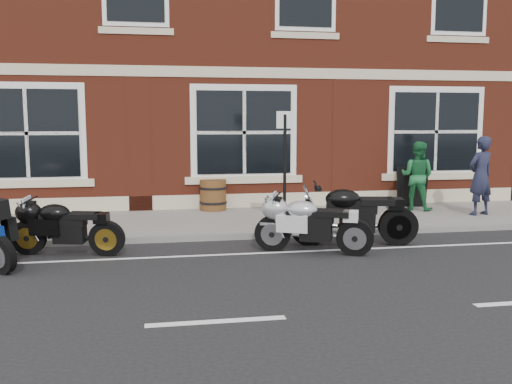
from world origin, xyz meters
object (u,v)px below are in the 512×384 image
pedestrian_left (481,176)px  moto_sport_silver (311,223)px  moto_sport_black (65,225)px  pedestrian_right (417,176)px  moto_naked_black (351,212)px  a_board_sign (412,187)px  parking_sign (285,162)px  barrel_planter (213,195)px

pedestrian_left → moto_sport_silver: bearing=12.7°
moto_sport_black → pedestrian_right: 8.21m
moto_naked_black → pedestrian_right: 3.99m
moto_naked_black → moto_sport_silver: bearing=128.8°
moto_sport_silver → moto_naked_black: (0.89, 0.49, 0.07)m
moto_sport_silver → moto_naked_black: bearing=-37.2°
pedestrian_left → pedestrian_right: pedestrian_left is taller
moto_naked_black → a_board_sign: 4.46m
moto_sport_silver → pedestrian_right: size_ratio=1.16×
a_board_sign → parking_sign: size_ratio=0.43×
a_board_sign → parking_sign: parking_sign is taller
parking_sign → pedestrian_right: bearing=34.7°
moto_sport_silver → barrel_planter: bearing=40.7°
pedestrian_left → a_board_sign: (-0.95, 1.48, -0.40)m
moto_sport_silver → pedestrian_left: size_ratio=1.07×
moto_sport_silver → pedestrian_right: bearing=-22.1°
pedestrian_left → pedestrian_right: bearing=-56.7°
pedestrian_right → parking_sign: 4.22m
moto_sport_black → barrel_planter: moto_sport_black is taller
barrel_planter → a_board_sign: bearing=-3.2°
pedestrian_right → barrel_planter: bearing=32.9°
moto_sport_black → pedestrian_left: (8.77, 1.88, 0.51)m
barrel_planter → parking_sign: 3.13m
pedestrian_left → a_board_sign: size_ratio=1.82×
moto_sport_silver → barrel_planter: moto_sport_silver is taller
pedestrian_right → parking_sign: parking_sign is taller
moto_naked_black → barrel_planter: bearing=40.0°
pedestrian_right → a_board_sign: pedestrian_right is taller
moto_sport_silver → pedestrian_left: pedestrian_left is taller
pedestrian_left → barrel_planter: (-5.90, 1.75, -0.53)m
barrel_planter → parking_sign: parking_sign is taller
pedestrian_right → moto_sport_silver: bearing=86.0°
a_board_sign → moto_sport_silver: bearing=-122.0°
pedestrian_left → parking_sign: (-4.78, -1.00, 0.44)m
moto_naked_black → moto_sport_black: bearing=99.0°
moto_sport_silver → a_board_sign: 5.41m
moto_sport_black → moto_naked_black: size_ratio=0.84×
pedestrian_right → moto_sport_black: bearing=62.5°
moto_sport_black → moto_naked_black: (5.01, -0.10, 0.09)m
pedestrian_left → barrel_planter: bearing=-31.8°
moto_sport_black → pedestrian_right: pedestrian_right is taller
pedestrian_left → barrel_planter: pedestrian_left is taller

